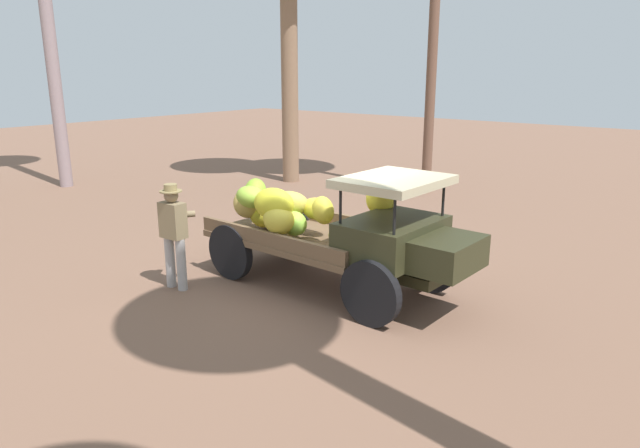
{
  "coord_description": "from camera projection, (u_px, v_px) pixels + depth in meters",
  "views": [
    {
      "loc": [
        5.33,
        -6.74,
        3.37
      ],
      "look_at": [
        -0.11,
        0.13,
        0.98
      ],
      "focal_mm": 32.23,
      "sensor_mm": 36.0,
      "label": 1
    }
  ],
  "objects": [
    {
      "name": "farmer",
      "position": [
        174.0,
        230.0,
        8.86
      ],
      "size": [
        0.53,
        0.47,
        1.68
      ],
      "rotation": [
        0.0,
        0.0,
        1.62
      ],
      "color": "#ADA9A8",
      "rests_on": "ground"
    },
    {
      "name": "ground_plane",
      "position": [
        320.0,
        286.0,
        9.18
      ],
      "size": [
        60.0,
        60.0,
        0.0
      ],
      "primitive_type": "plane",
      "color": "brown"
    },
    {
      "name": "truck",
      "position": [
        337.0,
        230.0,
        8.8
      ],
      "size": [
        4.52,
        1.85,
        1.9
      ],
      "rotation": [
        0.0,
        0.0,
        -0.03
      ],
      "color": "#31311C",
      "rests_on": "ground"
    }
  ]
}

